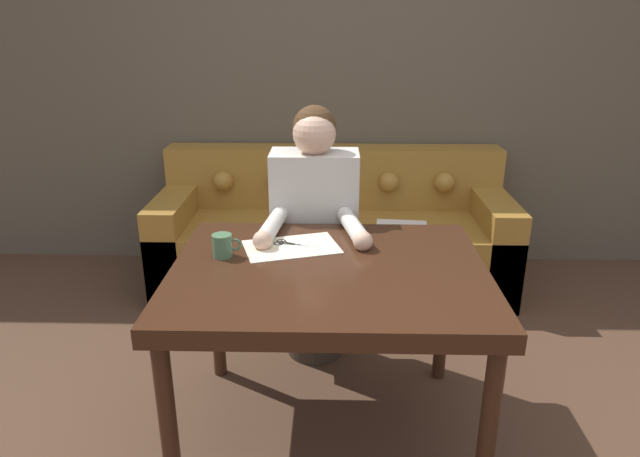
# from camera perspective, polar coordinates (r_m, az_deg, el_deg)

# --- Properties ---
(ground_plane) EXTENTS (16.00, 16.00, 0.00)m
(ground_plane) POSITION_cam_1_polar(r_m,az_deg,el_deg) (2.43, 3.77, -21.64)
(ground_plane) COLOR #4C3323
(wall_back) EXTENTS (8.00, 0.06, 2.60)m
(wall_back) POSITION_cam_1_polar(r_m,az_deg,el_deg) (3.81, 3.08, 15.54)
(wall_back) COLOR brown
(wall_back) RESTS_ON ground_plane
(dining_table) EXTENTS (1.17, 0.94, 0.75)m
(dining_table) POSITION_cam_1_polar(r_m,az_deg,el_deg) (2.15, 0.89, -5.76)
(dining_table) COLOR #381E11
(dining_table) RESTS_ON ground_plane
(couch) EXTENTS (2.16, 0.81, 0.83)m
(couch) POSITION_cam_1_polar(r_m,az_deg,el_deg) (3.64, 1.30, -0.83)
(couch) COLOR olive
(couch) RESTS_ON ground_plane
(person) EXTENTS (0.48, 0.62, 1.26)m
(person) POSITION_cam_1_polar(r_m,az_deg,el_deg) (2.72, -0.53, -0.91)
(person) COLOR #33281E
(person) RESTS_ON ground_plane
(pattern_paper_main) EXTENTS (0.42, 0.33, 0.00)m
(pattern_paper_main) POSITION_cam_1_polar(r_m,az_deg,el_deg) (2.30, -2.87, -1.85)
(pattern_paper_main) COLOR beige
(pattern_paper_main) RESTS_ON dining_table
(scissors) EXTENTS (0.20, 0.12, 0.01)m
(scissors) POSITION_cam_1_polar(r_m,az_deg,el_deg) (2.33, -3.08, -1.56)
(scissors) COLOR silver
(scissors) RESTS_ON dining_table
(mug) EXTENTS (0.11, 0.08, 0.09)m
(mug) POSITION_cam_1_polar(r_m,az_deg,el_deg) (2.23, -9.69, -1.69)
(mug) COLOR #47704C
(mug) RESTS_ON dining_table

